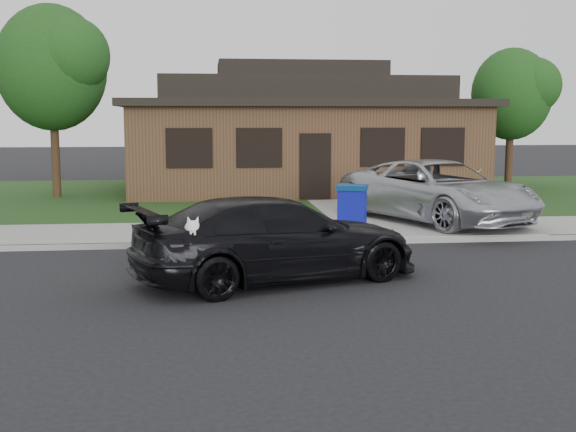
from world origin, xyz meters
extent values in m
plane|color=black|center=(0.00, 0.00, 0.00)|extent=(120.00, 120.00, 0.00)
cube|color=gray|center=(0.00, 5.00, 0.06)|extent=(60.00, 3.00, 0.12)
cube|color=gray|center=(0.00, 3.50, 0.06)|extent=(60.00, 0.12, 0.12)
cube|color=#193814|center=(0.00, 13.00, 0.07)|extent=(60.00, 13.00, 0.13)
cube|color=gray|center=(6.00, 10.00, 0.07)|extent=(4.50, 13.00, 0.14)
imported|color=black|center=(1.71, 0.10, 0.72)|extent=(5.35, 3.57, 1.44)
ellipsoid|color=white|center=(0.32, -0.77, 0.99)|extent=(0.34, 0.40, 0.30)
sphere|color=white|center=(0.32, -1.00, 1.09)|extent=(0.26, 0.26, 0.26)
cube|color=white|center=(0.32, -1.12, 1.04)|extent=(0.09, 0.12, 0.08)
sphere|color=black|center=(0.32, -1.18, 1.04)|extent=(0.04, 0.04, 0.04)
cone|color=white|center=(0.26, -0.95, 1.22)|extent=(0.11, 0.11, 0.14)
cone|color=white|center=(0.39, -0.95, 1.22)|extent=(0.11, 0.11, 0.14)
imported|color=#ABADB2|center=(6.37, 5.81, 0.92)|extent=(4.71, 6.21, 1.57)
cube|color=#0D1394|center=(3.87, 4.34, 0.62)|extent=(0.78, 0.78, 1.00)
cube|color=navy|center=(3.87, 4.34, 1.18)|extent=(0.85, 0.85, 0.11)
cylinder|color=black|center=(3.64, 4.04, 0.20)|extent=(0.10, 0.17, 0.16)
cylinder|color=black|center=(4.09, 4.04, 0.20)|extent=(0.10, 0.17, 0.16)
cube|color=#422B1C|center=(4.00, 15.00, 1.63)|extent=(12.00, 8.00, 3.00)
cube|color=black|center=(4.00, 15.00, 3.25)|extent=(12.60, 8.60, 0.25)
cube|color=black|center=(4.00, 15.00, 3.78)|extent=(10.00, 6.50, 0.80)
cube|color=black|center=(4.00, 15.00, 4.48)|extent=(6.00, 3.50, 0.60)
cube|color=black|center=(4.00, 10.97, 1.23)|extent=(1.00, 0.06, 2.10)
cube|color=black|center=(0.00, 10.97, 1.83)|extent=(1.30, 0.05, 1.10)
cube|color=black|center=(2.20, 10.97, 1.83)|extent=(1.30, 0.05, 1.10)
cube|color=black|center=(6.20, 10.97, 1.83)|extent=(1.30, 0.05, 1.10)
cube|color=black|center=(8.20, 10.97, 1.83)|extent=(1.30, 0.05, 1.10)
cylinder|color=#332114|center=(-4.50, 13.00, 1.37)|extent=(0.28, 0.28, 2.48)
ellipsoid|color=#143811|center=(-4.50, 13.00, 4.41)|extent=(3.60, 3.60, 4.14)
sphere|color=#26591E|center=(-3.78, 12.46, 4.77)|extent=(2.52, 2.52, 2.52)
cylinder|color=#332114|center=(12.00, 14.50, 1.14)|extent=(0.28, 0.28, 2.03)
ellipsoid|color=#143811|center=(12.00, 14.50, 3.65)|extent=(3.00, 3.00, 3.45)
sphere|color=#26591E|center=(12.60, 14.05, 3.95)|extent=(2.10, 2.10, 2.10)
camera|label=1|loc=(0.55, -11.92, 2.76)|focal=45.00mm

